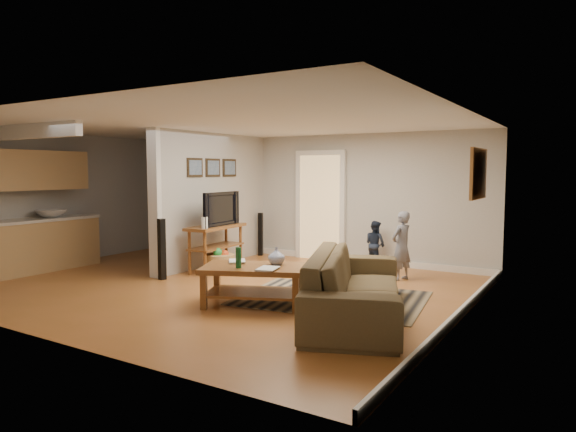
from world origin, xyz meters
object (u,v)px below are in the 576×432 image
(speaker_left, at_px, (162,249))
(toddler, at_px, (375,267))
(coffee_table, at_px, (256,274))
(speaker_right, at_px, (261,234))
(child, at_px, (401,280))
(tv_console, at_px, (216,230))
(sofa, at_px, (355,316))
(toy_basket, at_px, (220,263))

(speaker_left, xyz_separation_m, toddler, (2.58, 2.86, -0.50))
(coffee_table, xyz_separation_m, toddler, (0.34, 3.37, -0.41))
(speaker_right, height_order, child, speaker_right)
(coffee_table, height_order, tv_console, tv_console)
(tv_console, bearing_deg, sofa, -27.38)
(toddler, bearing_deg, sofa, 131.33)
(sofa, bearing_deg, speaker_right, 27.47)
(coffee_table, relative_size, toy_basket, 3.06)
(sofa, relative_size, coffee_table, 1.74)
(tv_console, bearing_deg, toy_basket, -42.50)
(speaker_right, bearing_deg, tv_console, -97.52)
(tv_console, bearing_deg, toddler, 33.00)
(speaker_right, xyz_separation_m, toy_basket, (0.47, -1.94, -0.27))
(toddler, bearing_deg, child, 157.20)
(coffee_table, distance_m, speaker_right, 4.05)
(sofa, height_order, speaker_left, speaker_left)
(toddler, bearing_deg, tv_console, 61.07)
(toy_basket, relative_size, toddler, 0.58)
(speaker_left, height_order, speaker_right, speaker_left)
(tv_console, bearing_deg, speaker_right, 93.97)
(child, bearing_deg, coffee_table, -5.12)
(speaker_left, distance_m, speaker_right, 2.86)
(tv_console, relative_size, speaker_right, 1.47)
(coffee_table, xyz_separation_m, child, (1.13, 2.55, -0.41))
(sofa, bearing_deg, child, -15.40)
(sofa, xyz_separation_m, coffee_table, (-1.36, -0.19, 0.41))
(sofa, bearing_deg, tv_console, 46.09)
(sofa, relative_size, toddler, 3.11)
(speaker_left, bearing_deg, sofa, 6.85)
(toy_basket, relative_size, child, 0.45)
(speaker_right, height_order, toy_basket, speaker_right)
(coffee_table, xyz_separation_m, speaker_right, (-2.24, 3.37, 0.04))
(sofa, height_order, child, child)
(speaker_right, bearing_deg, sofa, -57.48)
(child, bearing_deg, tv_console, -54.17)
(coffee_table, distance_m, speaker_left, 2.30)
(sofa, relative_size, speaker_right, 2.98)
(coffee_table, height_order, toddler, coffee_table)
(coffee_table, bearing_deg, toy_basket, 140.95)
(speaker_left, relative_size, toddler, 1.16)
(coffee_table, distance_m, toddler, 3.41)
(sofa, height_order, toy_basket, toy_basket)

